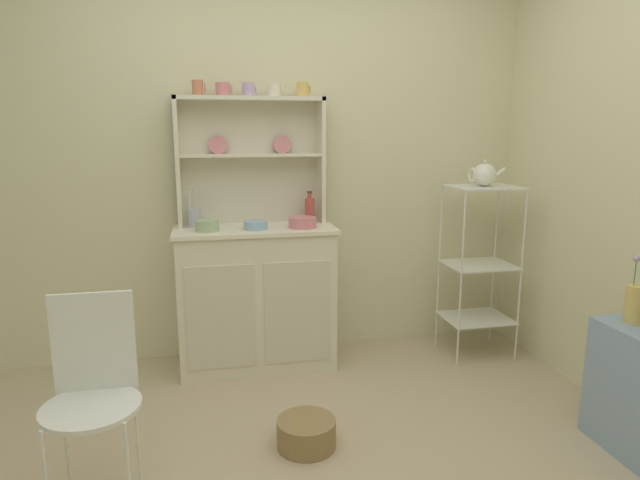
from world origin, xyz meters
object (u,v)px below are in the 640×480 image
at_px(hutch_cabinet, 256,295).
at_px(hutch_shelf_unit, 251,152).
at_px(floor_basket, 306,433).
at_px(jam_bottle, 310,210).
at_px(porcelain_teapot, 484,175).
at_px(flower_vase, 636,302).
at_px(bakers_rack, 480,256).
at_px(utensil_jar, 194,218).
at_px(bowl_mixing_large, 207,226).
at_px(wire_chair, 93,384).
at_px(cup_terracotta_0, 198,88).

height_order(hutch_cabinet, hutch_shelf_unit, hutch_shelf_unit).
bearing_deg(floor_basket, jam_bottle, 78.29).
xyz_separation_m(porcelain_teapot, flower_vase, (0.20, -1.08, -0.49)).
bearing_deg(hutch_cabinet, floor_basket, -82.04).
bearing_deg(bakers_rack, utensil_jar, 173.52).
relative_size(floor_basket, jam_bottle, 1.38).
xyz_separation_m(hutch_shelf_unit, bowl_mixing_large, (-0.28, -0.24, -0.41)).
relative_size(bakers_rack, wire_chair, 1.30).
xyz_separation_m(floor_basket, utensil_jar, (-0.49, 1.04, 0.87)).
xyz_separation_m(hutch_shelf_unit, utensil_jar, (-0.35, -0.09, -0.38)).
bearing_deg(floor_basket, hutch_cabinet, 97.96).
bearing_deg(porcelain_teapot, wire_chair, -153.12).
relative_size(hutch_shelf_unit, floor_basket, 3.24).
distance_m(hutch_cabinet, bowl_mixing_large, 0.54).
bearing_deg(floor_basket, wire_chair, -164.32).
xyz_separation_m(bakers_rack, bowl_mixing_large, (-1.70, 0.05, 0.25)).
height_order(hutch_cabinet, utensil_jar, utensil_jar).
bearing_deg(utensil_jar, porcelain_teapot, -6.48).
distance_m(floor_basket, cup_terracotta_0, 2.00).
height_order(hutch_cabinet, bakers_rack, bakers_rack).
distance_m(bakers_rack, bowl_mixing_large, 1.72).
bearing_deg(jam_bottle, porcelain_teapot, -11.12).
distance_m(cup_terracotta_0, utensil_jar, 0.76).
xyz_separation_m(hutch_cabinet, wire_chair, (-0.72, -1.21, 0.07)).
relative_size(utensil_jar, flower_vase, 0.70).
relative_size(bakers_rack, floor_basket, 4.02).
bearing_deg(jam_bottle, wire_chair, -129.74).
bearing_deg(wire_chair, jam_bottle, 73.48).
distance_m(bowl_mixing_large, utensil_jar, 0.17).
relative_size(hutch_shelf_unit, porcelain_teapot, 3.85).
distance_m(cup_terracotta_0, flower_vase, 2.54).
xyz_separation_m(bakers_rack, jam_bottle, (-1.07, 0.21, 0.30)).
distance_m(hutch_cabinet, hutch_shelf_unit, 0.88).
bearing_deg(hutch_cabinet, hutch_shelf_unit, 90.00).
xyz_separation_m(bakers_rack, cup_terracotta_0, (-1.72, 0.25, 1.03)).
bearing_deg(wire_chair, flower_vase, 23.22).
distance_m(hutch_cabinet, cup_terracotta_0, 1.28).
xyz_separation_m(hutch_cabinet, porcelain_teapot, (1.42, -0.12, 0.73)).
relative_size(hutch_shelf_unit, wire_chair, 1.05).
height_order(cup_terracotta_0, bowl_mixing_large, cup_terracotta_0).
xyz_separation_m(utensil_jar, flower_vase, (1.97, -1.29, -0.25)).
distance_m(bakers_rack, porcelain_teapot, 0.52).
distance_m(floor_basket, bowl_mixing_large, 1.30).
bearing_deg(wire_chair, bowl_mixing_large, 91.86).
relative_size(utensil_jar, porcelain_teapot, 0.98).
distance_m(bakers_rack, utensil_jar, 1.80).
relative_size(bowl_mixing_large, utensil_jar, 0.59).
relative_size(bakers_rack, utensil_jar, 4.88).
xyz_separation_m(floor_basket, porcelain_teapot, (1.28, 0.84, 1.11)).
height_order(hutch_shelf_unit, cup_terracotta_0, cup_terracotta_0).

